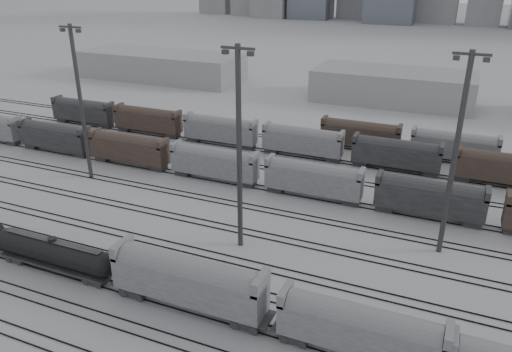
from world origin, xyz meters
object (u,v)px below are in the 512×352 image
at_px(tank_car_b, 55,253).
at_px(hopper_car_b, 361,328).
at_px(light_mast_c, 239,146).
at_px(hopper_car_a, 188,279).

height_order(tank_car_b, hopper_car_b, hopper_car_b).
bearing_deg(light_mast_c, hopper_car_b, -36.97).
bearing_deg(hopper_car_b, hopper_car_a, 180.00).
bearing_deg(tank_car_b, hopper_car_b, 0.00).
bearing_deg(light_mast_c, hopper_car_a, -87.98).
xyz_separation_m(hopper_car_a, hopper_car_b, (17.81, 0.00, -0.36)).
distance_m(tank_car_b, hopper_car_b, 35.81).
xyz_separation_m(tank_car_b, hopper_car_a, (17.99, 0.00, 1.29)).
height_order(tank_car_b, hopper_car_a, hopper_car_a).
bearing_deg(hopper_car_a, hopper_car_b, 0.00).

